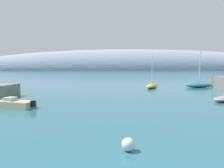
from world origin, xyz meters
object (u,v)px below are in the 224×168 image
(sailboat_yellow_end_of_line, at_px, (152,86))
(mooring_buoy_white, at_px, (128,144))
(motorboat_sand_foreground, at_px, (15,104))
(sailboat_teal_mid_mooring, at_px, (199,85))

(sailboat_yellow_end_of_line, relative_size, mooring_buoy_white, 9.54)
(motorboat_sand_foreground, xyz_separation_m, mooring_buoy_white, (11.75, -12.90, -0.06))
(mooring_buoy_white, bearing_deg, sailboat_teal_mid_mooring, 61.04)
(motorboat_sand_foreground, height_order, mooring_buoy_white, motorboat_sand_foreground)
(sailboat_teal_mid_mooring, bearing_deg, motorboat_sand_foreground, 22.41)
(sailboat_teal_mid_mooring, xyz_separation_m, sailboat_yellow_end_of_line, (-10.73, -0.78, -0.04))
(sailboat_yellow_end_of_line, bearing_deg, motorboat_sand_foreground, 162.27)
(sailboat_teal_mid_mooring, xyz_separation_m, mooring_buoy_white, (-19.39, -35.05, -0.16))
(sailboat_teal_mid_mooring, height_order, mooring_buoy_white, sailboat_teal_mid_mooring)
(motorboat_sand_foreground, bearing_deg, mooring_buoy_white, 151.26)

